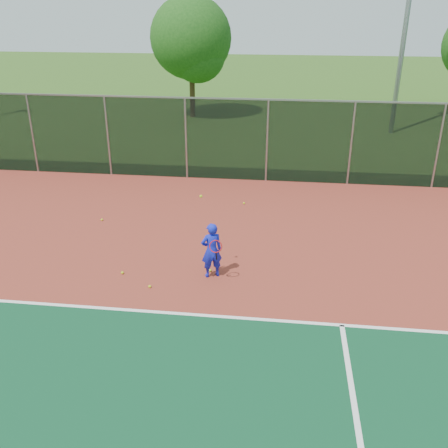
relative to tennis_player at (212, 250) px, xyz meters
name	(u,v)px	position (x,y,z in m)	size (l,w,h in m)	color
ground	(231,429)	(0.98, -4.70, -0.73)	(120.00, 120.00, 0.00)	#2A5117
court_apron	(242,349)	(0.98, -2.70, -0.72)	(30.00, 20.00, 0.02)	maroon
fence_back	(267,140)	(0.98, 7.30, 0.84)	(30.00, 0.06, 3.03)	black
tennis_player	(212,250)	(0.00, 0.00, 0.00)	(0.60, 0.67, 2.08)	#151FC5
practice_ball_1	(150,286)	(-1.37, -0.73, -0.67)	(0.07, 0.07, 0.07)	#BACC17
practice_ball_2	(122,273)	(-2.21, -0.18, -0.67)	(0.07, 0.07, 0.07)	#BACC17
practice_ball_4	(210,270)	(-0.07, 0.20, -0.67)	(0.07, 0.07, 0.07)	#BACC17
practice_ball_5	(102,220)	(-3.84, 2.91, -0.67)	(0.07, 0.07, 0.07)	#BACC17
practice_ball_6	(244,203)	(0.38, 4.81, -0.67)	(0.07, 0.07, 0.07)	#BACC17
tree_back_left	(193,42)	(-3.66, 18.07, 3.40)	(4.48, 4.48, 6.58)	#352413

